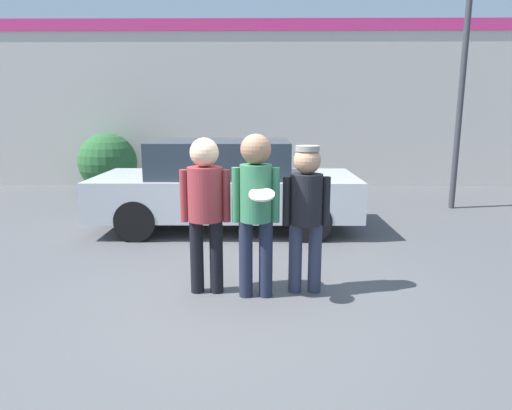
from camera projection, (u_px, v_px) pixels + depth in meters
ground_plane at (244, 299)px, 4.99m from camera, size 56.00×56.00×0.00m
storefront_building at (254, 104)px, 12.31m from camera, size 24.00×0.22×4.38m
person_left at (205, 201)px, 5.00m from camera, size 0.55×0.38×1.75m
person_middle_with_frisbee at (256, 201)px, 4.87m from camera, size 0.51×0.55×1.79m
person_right at (306, 206)px, 5.02m from camera, size 0.52×0.35×1.66m
parked_car_near at (225, 185)px, 7.94m from camera, size 4.46×1.95×1.53m
street_lamp at (481, 43)px, 9.04m from camera, size 1.60×0.35×5.33m
shrub at (108, 162)px, 11.73m from camera, size 1.48×1.48×1.48m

